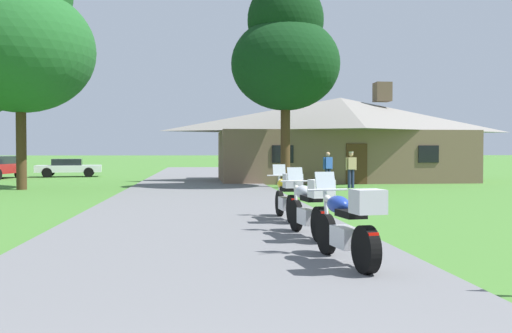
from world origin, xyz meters
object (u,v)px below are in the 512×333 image
object	(u,v)px
parked_white_sedan_far_left	(69,167)
tree_by_lodge_front	(285,51)
bystander_tan_shirt_beside_signpost	(351,167)
tree_left_near	(20,32)
bystander_blue_shirt_near_lodge	(328,167)
motorcycle_silver_second_in_row	(310,208)
motorcycle_yellow_farthest_in_row	(287,196)
motorcycle_blue_nearest_to_camera	(349,226)

from	to	relation	value
parked_white_sedan_far_left	tree_by_lodge_front	bearing A→B (deg)	-144.04
tree_by_lodge_front	parked_white_sedan_far_left	size ratio (longest dim) A/B	2.17
bystander_tan_shirt_beside_signpost	tree_by_lodge_front	bearing A→B (deg)	163.63
bystander_tan_shirt_beside_signpost	tree_left_near	xyz separation A→B (m)	(-14.82, 0.38, 5.97)
bystander_blue_shirt_near_lodge	tree_by_lodge_front	size ratio (longest dim) A/B	0.17
motorcycle_silver_second_in_row	motorcycle_yellow_farthest_in_row	bearing A→B (deg)	82.40
motorcycle_silver_second_in_row	bystander_tan_shirt_beside_signpost	distance (m)	15.78
motorcycle_yellow_farthest_in_row	motorcycle_blue_nearest_to_camera	bearing A→B (deg)	-92.76
tree_left_near	parked_white_sedan_far_left	xyz separation A→B (m)	(-0.85, 12.90, -6.28)
bystander_blue_shirt_near_lodge	parked_white_sedan_far_left	size ratio (longest dim) A/B	0.38
motorcycle_blue_nearest_to_camera	parked_white_sedan_far_left	xyz separation A→B (m)	(-10.73, 30.85, 0.02)
motorcycle_silver_second_in_row	bystander_tan_shirt_beside_signpost	xyz separation A→B (m)	(4.97, 14.97, 0.33)
bystander_tan_shirt_beside_signpost	tree_by_lodge_front	xyz separation A→B (m)	(-3.03, 0.28, 5.34)
motorcycle_yellow_farthest_in_row	tree_left_near	world-z (taller)	tree_left_near
motorcycle_yellow_farthest_in_row	tree_left_near	size ratio (longest dim) A/B	0.19
motorcycle_silver_second_in_row	parked_white_sedan_far_left	bearing A→B (deg)	103.13
motorcycle_blue_nearest_to_camera	motorcycle_yellow_farthest_in_row	world-z (taller)	same
motorcycle_yellow_farthest_in_row	tree_by_lodge_front	world-z (taller)	tree_by_lodge_front
motorcycle_silver_second_in_row	bystander_tan_shirt_beside_signpost	bearing A→B (deg)	64.04
bystander_blue_shirt_near_lodge	tree_by_lodge_front	bearing A→B (deg)	1.56
tree_left_near	tree_by_lodge_front	bearing A→B (deg)	-0.49
bystander_blue_shirt_near_lodge	parked_white_sedan_far_left	bearing A→B (deg)	-62.21
tree_left_near	parked_white_sedan_far_left	distance (m)	14.37
tree_by_lodge_front	parked_white_sedan_far_left	bearing A→B (deg)	134.18
motorcycle_blue_nearest_to_camera	motorcycle_yellow_farthest_in_row	distance (m)	5.32
motorcycle_blue_nearest_to_camera	parked_white_sedan_far_left	world-z (taller)	motorcycle_blue_nearest_to_camera
motorcycle_blue_nearest_to_camera	bystander_blue_shirt_near_lodge	size ratio (longest dim) A/B	1.25
motorcycle_silver_second_in_row	bystander_blue_shirt_near_lodge	bearing A→B (deg)	67.99
tree_by_lodge_front	bystander_tan_shirt_beside_signpost	bearing A→B (deg)	-5.29
motorcycle_silver_second_in_row	parked_white_sedan_far_left	world-z (taller)	motorcycle_silver_second_in_row
motorcycle_yellow_farthest_in_row	parked_white_sedan_far_left	bearing A→B (deg)	109.61
bystander_blue_shirt_near_lodge	tree_by_lodge_front	xyz separation A→B (m)	(-2.25, -1.05, 5.36)
motorcycle_silver_second_in_row	bystander_blue_shirt_near_lodge	size ratio (longest dim) A/B	1.25
tree_by_lodge_front	tree_left_near	distance (m)	11.80
motorcycle_yellow_farthest_in_row	bystander_tan_shirt_beside_signpost	world-z (taller)	bystander_tan_shirt_beside_signpost
motorcycle_silver_second_in_row	tree_by_lodge_front	world-z (taller)	tree_by_lodge_front
motorcycle_blue_nearest_to_camera	motorcycle_silver_second_in_row	world-z (taller)	same
tree_left_near	motorcycle_blue_nearest_to_camera	bearing A→B (deg)	-61.16
motorcycle_silver_second_in_row	tree_by_lodge_front	distance (m)	16.39
motorcycle_blue_nearest_to_camera	bystander_tan_shirt_beside_signpost	world-z (taller)	bystander_tan_shirt_beside_signpost
bystander_blue_shirt_near_lodge	tree_by_lodge_front	distance (m)	5.91
motorcycle_blue_nearest_to_camera	tree_by_lodge_front	distance (m)	18.83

